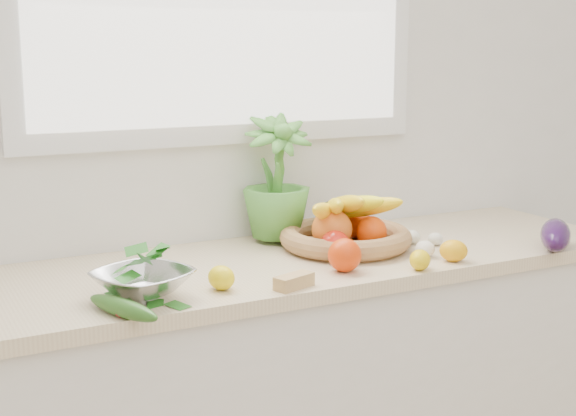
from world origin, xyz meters
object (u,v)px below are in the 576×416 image
colander_with_spinach (142,275)px  cucumber (123,308)px  apple (335,245)px  fruit_basket (345,230)px  potted_herb (277,176)px  eggplant (555,235)px

colander_with_spinach → cucumber: bearing=-127.4°
apple → fruit_basket: 0.14m
potted_herb → colander_with_spinach: 0.67m
potted_herb → eggplant: bearing=-34.8°
apple → potted_herb: potted_herb is taller
cucumber → colander_with_spinach: 0.14m
apple → cucumber: bearing=-163.2°
eggplant → potted_herb: 0.84m
cucumber → apple: bearing=16.8°
cucumber → fruit_basket: size_ratio=0.53×
cucumber → fruit_basket: fruit_basket is taller
eggplant → cucumber: (-1.30, 0.00, -0.02)m
eggplant → cucumber: eggplant is taller
cucumber → potted_herb: bearing=37.4°
cucumber → colander_with_spinach: colander_with_spinach is taller
fruit_basket → potted_herb: bearing=128.6°
eggplant → potted_herb: (-0.68, 0.47, 0.16)m
apple → eggplant: bearing=-17.6°
apple → colander_with_spinach: bearing=-170.5°
fruit_basket → cucumber: bearing=-158.4°
eggplant → potted_herb: bearing=145.2°
potted_herb → cucumber: bearing=-142.6°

